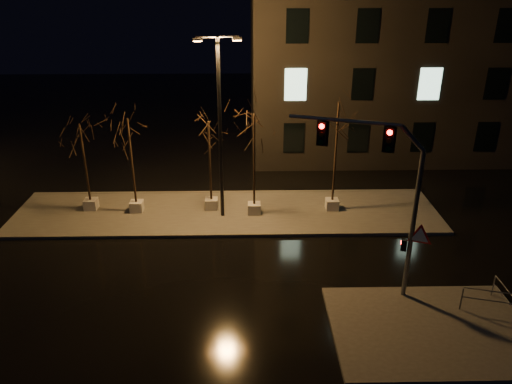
{
  "coord_description": "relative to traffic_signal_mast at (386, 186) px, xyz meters",
  "views": [
    {
      "loc": [
        1.02,
        -17.46,
        11.67
      ],
      "look_at": [
        1.45,
        2.46,
        2.8
      ],
      "focal_mm": 35.0,
      "sensor_mm": 36.0,
      "label": 1
    }
  ],
  "objects": [
    {
      "name": "tree_1",
      "position": [
        -10.76,
        7.24,
        -0.56
      ],
      "size": [
        1.8,
        1.8,
        5.12
      ],
      "color": "#B4B1A8",
      "rests_on": "median"
    },
    {
      "name": "guard_rail_a",
      "position": [
        3.95,
        -1.63,
        -3.81
      ],
      "size": [
        2.21,
        0.65,
        0.99
      ],
      "rotation": [
        0.0,
        0.0,
        -0.27
      ],
      "color": "#55585C",
      "rests_on": "sidewalk_corner"
    },
    {
      "name": "streetlight_main",
      "position": [
        -6.25,
        6.67,
        0.67
      ],
      "size": [
        2.22,
        0.54,
        8.88
      ],
      "rotation": [
        0.0,
        0.0,
        0.14
      ],
      "color": "black",
      "rests_on": "median"
    },
    {
      "name": "sidewalk_corner",
      "position": [
        1.45,
        -2.37,
        -4.53
      ],
      "size": [
        7.0,
        5.0,
        0.15
      ],
      "primitive_type": "cube",
      "color": "#45433E",
      "rests_on": "ground"
    },
    {
      "name": "traffic_signal_mast",
      "position": [
        0.0,
        0.0,
        0.0
      ],
      "size": [
        5.24,
        1.99,
        6.78
      ],
      "rotation": [
        0.0,
        0.0,
        -0.34
      ],
      "color": "#55585C",
      "rests_on": "sidewalk_corner"
    },
    {
      "name": "building",
      "position": [
        7.95,
        19.13,
        2.9
      ],
      "size": [
        25.0,
        12.0,
        15.0
      ],
      "primitive_type": "cube",
      "color": "black",
      "rests_on": "ground"
    },
    {
      "name": "tree_3",
      "position": [
        -4.62,
        6.86,
        -0.35
      ],
      "size": [
        1.8,
        1.8,
        5.41
      ],
      "color": "#B4B1A8",
      "rests_on": "median"
    },
    {
      "name": "tree_2",
      "position": [
        -6.87,
        7.49,
        -0.75
      ],
      "size": [
        1.8,
        1.8,
        4.88
      ],
      "color": "#B4B1A8",
      "rests_on": "median"
    },
    {
      "name": "ground",
      "position": [
        -6.05,
        1.13,
        -4.6
      ],
      "size": [
        90.0,
        90.0,
        0.0
      ],
      "primitive_type": "plane",
      "color": "black",
      "rests_on": "ground"
    },
    {
      "name": "guard_rail_b",
      "position": [
        4.44,
        -1.43,
        -3.86
      ],
      "size": [
        0.06,
        1.93,
        0.91
      ],
      "rotation": [
        0.0,
        0.0,
        1.57
      ],
      "color": "#55585C",
      "rests_on": "sidewalk_corner"
    },
    {
      "name": "median",
      "position": [
        -6.05,
        7.13,
        -4.53
      ],
      "size": [
        22.0,
        5.0,
        0.15
      ],
      "primitive_type": "cube",
      "color": "#45433E",
      "rests_on": "ground"
    },
    {
      "name": "tree_4",
      "position": [
        -0.52,
        7.27,
        0.0
      ],
      "size": [
        1.8,
        1.8,
        5.88
      ],
      "color": "#B4B1A8",
      "rests_on": "median"
    },
    {
      "name": "tree_0",
      "position": [
        -13.21,
        7.56,
        -0.89
      ],
      "size": [
        1.8,
        1.8,
        4.7
      ],
      "color": "#B4B1A8",
      "rests_on": "median"
    }
  ]
}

